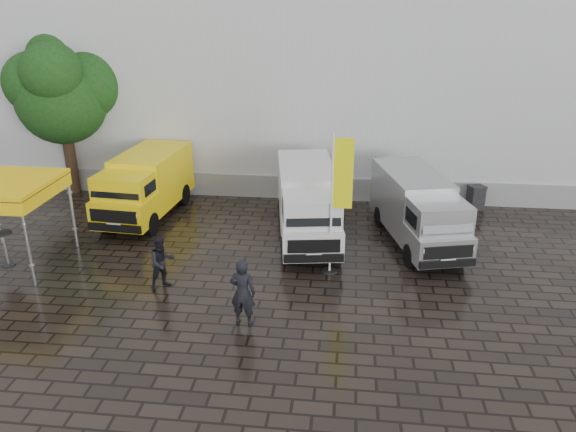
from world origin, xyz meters
name	(u,v)px	position (x,y,z in m)	size (l,w,h in m)	color
ground	(325,288)	(0.00, 0.00, 0.00)	(120.00, 120.00, 0.00)	black
exhibition_hall	(381,42)	(2.00, 16.00, 6.00)	(44.00, 16.00, 12.00)	silver
hall_plinth	(381,190)	(2.00, 7.95, 0.50)	(44.00, 0.15, 1.00)	gray
van_yellow	(145,187)	(-7.45, 5.14, 1.25)	(2.08, 5.40, 2.49)	yellow
van_white	(307,205)	(-0.88, 3.78, 1.28)	(1.97, 5.90, 2.56)	silver
van_silver	(418,211)	(3.06, 3.73, 1.22)	(1.87, 5.61, 2.43)	#A6A8AA
canopy_tent	(2,187)	(-10.39, 0.55, 2.70)	(3.06, 3.06, 2.90)	silver
flagpole	(338,198)	(0.26, 1.12, 2.56)	(0.88, 0.50, 4.63)	black
tree	(60,93)	(-11.87, 7.81, 4.45)	(3.86, 3.97, 6.94)	black
cocktail_table	(6,249)	(-10.58, 0.39, 0.58)	(0.60, 0.60, 1.17)	black
wheelie_bin	(476,197)	(5.88, 7.49, 0.51)	(0.61, 0.61, 1.02)	black
person_front	(243,292)	(-2.13, -2.24, 0.97)	(0.71, 0.46, 1.94)	black
person_tent	(162,262)	(-4.94, -0.48, 0.85)	(0.83, 0.64, 1.70)	black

